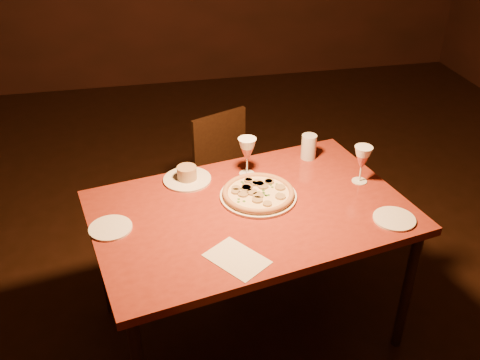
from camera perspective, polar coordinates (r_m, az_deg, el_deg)
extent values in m
plane|color=black|center=(2.99, 2.95, -14.06)|extent=(7.00, 7.00, 0.00)
cube|color=maroon|center=(2.44, 1.14, -3.47)|extent=(1.55, 1.15, 0.04)
cylinder|color=black|center=(2.84, -14.34, -8.26)|extent=(0.05, 0.05, 0.71)
cylinder|color=black|center=(2.71, 17.38, -11.23)|extent=(0.05, 0.05, 0.71)
cylinder|color=black|center=(3.19, 8.84, -2.63)|extent=(0.05, 0.05, 0.71)
cube|color=black|center=(3.30, -0.49, 0.07)|extent=(0.49, 0.49, 0.04)
cube|color=black|center=(3.33, -2.21, 4.26)|extent=(0.36, 0.17, 0.36)
cylinder|color=black|center=(3.25, -1.17, -5.08)|extent=(0.03, 0.03, 0.39)
cylinder|color=black|center=(3.46, -3.99, -2.58)|extent=(0.03, 0.03, 0.39)
cylinder|color=black|center=(3.39, 3.12, -3.30)|extent=(0.03, 0.03, 0.39)
cylinder|color=black|center=(3.60, 0.16, -1.01)|extent=(0.03, 0.03, 0.39)
cylinder|color=white|center=(2.50, 1.96, -1.71)|extent=(0.36, 0.36, 0.01)
cylinder|color=beige|center=(2.49, 1.97, -1.46)|extent=(0.33, 0.33, 0.01)
torus|color=tan|center=(2.49, 1.97, -1.33)|extent=(0.34, 0.34, 0.03)
cylinder|color=white|center=(2.64, -5.65, 0.08)|extent=(0.24, 0.24, 0.01)
cylinder|color=#A3805D|center=(2.62, -5.69, 0.78)|extent=(0.10, 0.10, 0.06)
cylinder|color=silver|center=(2.82, 7.34, 3.54)|extent=(0.08, 0.08, 0.13)
cylinder|color=white|center=(2.37, -13.65, -4.99)|extent=(0.19, 0.19, 0.01)
cylinder|color=white|center=(2.45, 16.13, -4.00)|extent=(0.19, 0.19, 0.01)
cube|color=beige|center=(2.15, -0.34, -8.39)|extent=(0.27, 0.29, 0.00)
sphere|color=#FF9847|center=(2.05, 1.42, 18.27)|extent=(0.12, 0.12, 0.12)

